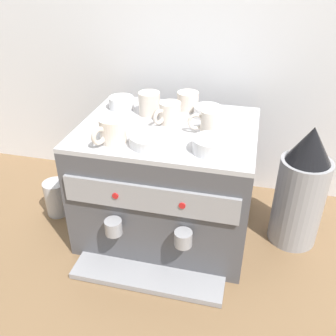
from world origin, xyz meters
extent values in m
plane|color=brown|center=(0.00, 0.00, 0.00)|extent=(4.00, 4.00, 0.00)
cube|color=silver|center=(0.00, 0.37, 0.51)|extent=(2.80, 0.03, 1.01)
cube|color=#4C4C51|center=(0.00, 0.00, 0.21)|extent=(0.60, 0.48, 0.41)
cube|color=#B7B7BC|center=(0.00, 0.00, 0.42)|extent=(0.60, 0.48, 0.02)
cube|color=#939399|center=(0.00, -0.25, 0.30)|extent=(0.55, 0.01, 0.09)
cylinder|color=red|center=(-0.10, -0.25, 0.30)|extent=(0.02, 0.01, 0.02)
cylinder|color=red|center=(0.10, -0.25, 0.30)|extent=(0.02, 0.01, 0.02)
cube|color=#939399|center=(0.00, -0.29, 0.01)|extent=(0.51, 0.12, 0.02)
cylinder|color=#939399|center=(-0.11, -0.27, 0.19)|extent=(0.06, 0.06, 0.05)
cylinder|color=#939399|center=(0.11, -0.27, 0.19)|extent=(0.06, 0.06, 0.05)
cylinder|color=beige|center=(0.14, -0.03, 0.47)|extent=(0.06, 0.06, 0.08)
torus|color=beige|center=(0.10, -0.03, 0.47)|extent=(0.06, 0.02, 0.06)
cylinder|color=beige|center=(-0.09, 0.09, 0.47)|extent=(0.08, 0.08, 0.08)
torus|color=beige|center=(-0.09, 0.14, 0.47)|extent=(0.01, 0.06, 0.06)
cylinder|color=beige|center=(0.03, 0.17, 0.46)|extent=(0.08, 0.08, 0.07)
torus|color=beige|center=(0.01, 0.21, 0.46)|extent=(0.04, 0.05, 0.05)
cylinder|color=beige|center=(-0.14, -0.15, 0.47)|extent=(0.08, 0.08, 0.08)
torus|color=beige|center=(-0.16, -0.20, 0.47)|extent=(0.04, 0.06, 0.06)
cylinder|color=beige|center=(0.00, 0.03, 0.47)|extent=(0.07, 0.07, 0.07)
torus|color=beige|center=(-0.03, -0.01, 0.47)|extent=(0.04, 0.05, 0.05)
cylinder|color=white|center=(-0.02, -0.14, 0.45)|extent=(0.13, 0.13, 0.03)
cylinder|color=white|center=(-0.02, -0.14, 0.43)|extent=(0.07, 0.07, 0.01)
cylinder|color=white|center=(0.12, 0.11, 0.45)|extent=(0.10, 0.10, 0.04)
cylinder|color=white|center=(0.12, 0.11, 0.43)|extent=(0.05, 0.05, 0.01)
cylinder|color=white|center=(-0.21, 0.11, 0.45)|extent=(0.09, 0.09, 0.04)
cylinder|color=white|center=(-0.21, 0.11, 0.44)|extent=(0.05, 0.05, 0.01)
cylinder|color=white|center=(0.17, -0.14, 0.45)|extent=(0.11, 0.11, 0.04)
cylinder|color=white|center=(0.17, -0.14, 0.43)|extent=(0.06, 0.06, 0.01)
cylinder|color=#939399|center=(0.47, 0.04, 0.17)|extent=(0.17, 0.17, 0.34)
cone|color=black|center=(0.47, 0.04, 0.40)|extent=(0.15, 0.15, 0.12)
cylinder|color=#B7B7BC|center=(-0.46, -0.03, 0.07)|extent=(0.09, 0.09, 0.15)
camera|label=1|loc=(0.27, -1.11, 0.96)|focal=39.61mm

